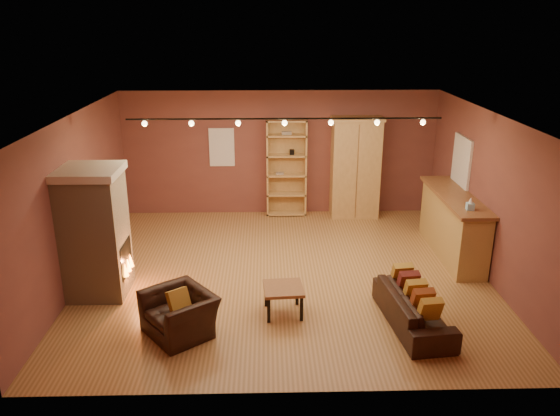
{
  "coord_description": "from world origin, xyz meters",
  "views": [
    {
      "loc": [
        -0.31,
        -8.74,
        4.3
      ],
      "look_at": [
        -0.08,
        0.2,
        1.16
      ],
      "focal_mm": 35.0,
      "sensor_mm": 36.0,
      "label": 1
    }
  ],
  "objects_px": {
    "fireplace": "(95,232)",
    "armchair": "(179,307)",
    "loveseat": "(414,302)",
    "coffee_table": "(283,291)",
    "bookcase": "(286,167)",
    "bar_counter": "(453,224)",
    "armoire": "(355,168)"
  },
  "relations": [
    {
      "from": "armoire",
      "to": "armchair",
      "type": "relative_size",
      "value": 1.98
    },
    {
      "from": "bookcase",
      "to": "bar_counter",
      "type": "bearing_deg",
      "value": -37.89
    },
    {
      "from": "fireplace",
      "to": "armoire",
      "type": "relative_size",
      "value": 0.94
    },
    {
      "from": "loveseat",
      "to": "armchair",
      "type": "xyz_separation_m",
      "value": [
        -3.39,
        -0.14,
        0.06
      ]
    },
    {
      "from": "bookcase",
      "to": "loveseat",
      "type": "height_order",
      "value": "bookcase"
    },
    {
      "from": "fireplace",
      "to": "armoire",
      "type": "bearing_deg",
      "value": 37.08
    },
    {
      "from": "armoire",
      "to": "bar_counter",
      "type": "relative_size",
      "value": 0.9
    },
    {
      "from": "loveseat",
      "to": "coffee_table",
      "type": "height_order",
      "value": "loveseat"
    },
    {
      "from": "armoire",
      "to": "armchair",
      "type": "xyz_separation_m",
      "value": [
        -3.23,
        -4.84,
        -0.71
      ]
    },
    {
      "from": "coffee_table",
      "to": "bookcase",
      "type": "bearing_deg",
      "value": 87.35
    },
    {
      "from": "armoire",
      "to": "loveseat",
      "type": "distance_m",
      "value": 4.77
    },
    {
      "from": "bookcase",
      "to": "bar_counter",
      "type": "relative_size",
      "value": 0.87
    },
    {
      "from": "fireplace",
      "to": "armoire",
      "type": "distance_m",
      "value": 5.91
    },
    {
      "from": "bookcase",
      "to": "fireplace",
      "type": "bearing_deg",
      "value": -130.46
    },
    {
      "from": "fireplace",
      "to": "bookcase",
      "type": "distance_m",
      "value": 4.91
    },
    {
      "from": "bar_counter",
      "to": "armchair",
      "type": "relative_size",
      "value": 2.2
    },
    {
      "from": "loveseat",
      "to": "fireplace",
      "type": "bearing_deg",
      "value": 70.2
    },
    {
      "from": "coffee_table",
      "to": "armoire",
      "type": "bearing_deg",
      "value": 68.12
    },
    {
      "from": "bookcase",
      "to": "armchair",
      "type": "xyz_separation_m",
      "value": [
        -1.7,
        -5.02,
        -0.69
      ]
    },
    {
      "from": "bar_counter",
      "to": "loveseat",
      "type": "bearing_deg",
      "value": -118.78
    },
    {
      "from": "loveseat",
      "to": "bookcase",
      "type": "bearing_deg",
      "value": 12.45
    },
    {
      "from": "bookcase",
      "to": "coffee_table",
      "type": "xyz_separation_m",
      "value": [
        -0.21,
        -4.5,
        -0.74
      ]
    },
    {
      "from": "armoire",
      "to": "bar_counter",
      "type": "xyz_separation_m",
      "value": [
        1.53,
        -2.21,
        -0.53
      ]
    },
    {
      "from": "loveseat",
      "to": "coffee_table",
      "type": "xyz_separation_m",
      "value": [
        -1.9,
        0.37,
        0.02
      ]
    },
    {
      "from": "bookcase",
      "to": "loveseat",
      "type": "xyz_separation_m",
      "value": [
        1.69,
        -4.87,
        -0.75
      ]
    },
    {
      "from": "armoire",
      "to": "loveseat",
      "type": "xyz_separation_m",
      "value": [
        0.16,
        -4.7,
        -0.77
      ]
    },
    {
      "from": "bookcase",
      "to": "bar_counter",
      "type": "distance_m",
      "value": 3.91
    },
    {
      "from": "fireplace",
      "to": "loveseat",
      "type": "bearing_deg",
      "value": -13.16
    },
    {
      "from": "armoire",
      "to": "coffee_table",
      "type": "bearing_deg",
      "value": -111.88
    },
    {
      "from": "fireplace",
      "to": "coffee_table",
      "type": "distance_m",
      "value": 3.15
    },
    {
      "from": "fireplace",
      "to": "armchair",
      "type": "bearing_deg",
      "value": -40.88
    },
    {
      "from": "loveseat",
      "to": "coffee_table",
      "type": "relative_size",
      "value": 2.87
    }
  ]
}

